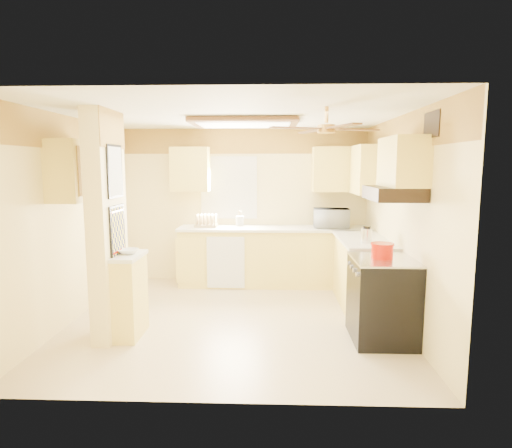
{
  "coord_description": "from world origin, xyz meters",
  "views": [
    {
      "loc": [
        0.45,
        -5.13,
        1.92
      ],
      "look_at": [
        0.25,
        0.35,
        1.16
      ],
      "focal_mm": 30.0,
      "sensor_mm": 36.0,
      "label": 1
    }
  ],
  "objects_px": {
    "microwave": "(331,218)",
    "dutch_oven": "(382,251)",
    "kettle": "(367,235)",
    "bowl": "(128,251)",
    "stove": "(382,299)"
  },
  "relations": [
    {
      "from": "microwave",
      "to": "dutch_oven",
      "type": "bearing_deg",
      "value": 100.57
    },
    {
      "from": "dutch_oven",
      "to": "kettle",
      "type": "bearing_deg",
      "value": 89.57
    },
    {
      "from": "bowl",
      "to": "dutch_oven",
      "type": "distance_m",
      "value": 2.79
    },
    {
      "from": "stove",
      "to": "kettle",
      "type": "xyz_separation_m",
      "value": [
        -0.01,
        0.82,
        0.58
      ]
    },
    {
      "from": "microwave",
      "to": "dutch_oven",
      "type": "height_order",
      "value": "microwave"
    },
    {
      "from": "stove",
      "to": "dutch_oven",
      "type": "xyz_separation_m",
      "value": [
        -0.02,
        0.02,
        0.54
      ]
    },
    {
      "from": "dutch_oven",
      "to": "microwave",
      "type": "bearing_deg",
      "value": 97.07
    },
    {
      "from": "stove",
      "to": "bowl",
      "type": "bearing_deg",
      "value": 179.46
    },
    {
      "from": "stove",
      "to": "bowl",
      "type": "relative_size",
      "value": 4.26
    },
    {
      "from": "kettle",
      "to": "stove",
      "type": "bearing_deg",
      "value": -89.22
    },
    {
      "from": "bowl",
      "to": "kettle",
      "type": "distance_m",
      "value": 2.9
    },
    {
      "from": "kettle",
      "to": "microwave",
      "type": "bearing_deg",
      "value": 101.57
    },
    {
      "from": "bowl",
      "to": "dutch_oven",
      "type": "bearing_deg",
      "value": -0.23
    },
    {
      "from": "dutch_oven",
      "to": "bowl",
      "type": "bearing_deg",
      "value": 179.77
    },
    {
      "from": "microwave",
      "to": "kettle",
      "type": "relative_size",
      "value": 2.6
    }
  ]
}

